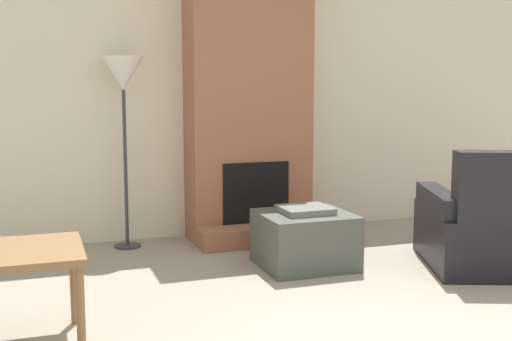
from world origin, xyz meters
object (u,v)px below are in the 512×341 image
object	(u,v)px
floor_lamp_left	(123,81)
side_table	(22,262)
armchair	(483,232)
ottoman	(305,239)

from	to	relation	value
floor_lamp_left	side_table	bearing A→B (deg)	-112.45
side_table	floor_lamp_left	distance (m)	2.37
armchair	side_table	xyz separation A→B (m)	(-3.31, -0.45, 0.19)
side_table	floor_lamp_left	size ratio (longest dim) A/B	0.40
ottoman	floor_lamp_left	size ratio (longest dim) A/B	0.42
armchair	floor_lamp_left	world-z (taller)	floor_lamp_left
armchair	floor_lamp_left	xyz separation A→B (m)	(-2.48, 1.55, 1.15)
ottoman	floor_lamp_left	distance (m)	2.02
armchair	ottoman	bearing A→B (deg)	0.04
ottoman	armchair	bearing A→B (deg)	-21.13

